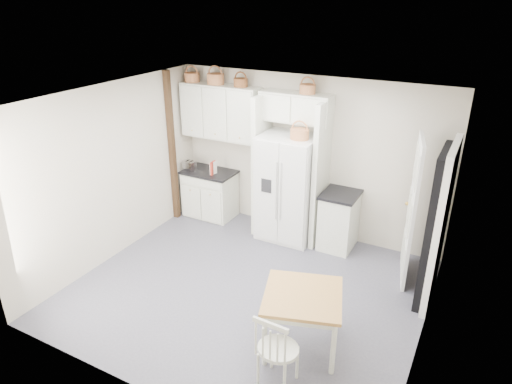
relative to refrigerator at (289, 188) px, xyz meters
The scene contains 27 objects.
floor 1.87m from the refrigerator, 84.80° to the right, with size 4.50×4.50×0.00m, color #444251.
ceiling 2.40m from the refrigerator, 84.80° to the right, with size 4.50×4.50×0.00m, color white.
wall_back 0.58m from the refrigerator, 66.99° to the left, with size 4.50×4.50×0.00m, color beige.
wall_left 2.70m from the refrigerator, 141.90° to the right, with size 4.00×4.00×0.00m, color beige.
wall_right 2.94m from the refrigerator, 34.46° to the right, with size 4.00×4.00×0.00m, color beige.
refrigerator is the anchor object (origin of this frame).
base_cab_left 1.62m from the refrigerator, behind, with size 0.88×0.55×0.81m, color beige.
base_cab_right 0.95m from the refrigerator, ahead, with size 0.50×0.60×0.89m, color beige.
dining_table 2.64m from the refrigerator, 62.20° to the right, with size 0.84×0.84×0.70m, color #AA7434.
windsor_chair 3.17m from the refrigerator, 67.46° to the right, with size 0.43×0.39×0.88m, color beige.
counter_left 1.55m from the refrigerator, behind, with size 0.91×0.59×0.04m, color black.
counter_right 0.85m from the refrigerator, ahead, with size 0.54×0.64×0.04m, color black.
toaster 1.89m from the refrigerator, behind, with size 0.24×0.14×0.17m, color silver.
cookbook_red 1.41m from the refrigerator, behind, with size 0.03×0.15×0.23m, color #AC2D1F.
cookbook_cream 1.41m from the refrigerator, behind, with size 0.03×0.15×0.22m, color silver.
basket_upper_a 2.46m from the refrigerator, behind, with size 0.26×0.26×0.15m, color #A4572C.
basket_upper_b 2.13m from the refrigerator, behind, with size 0.29×0.29×0.17m, color #A4572C.
basket_upper_c 1.83m from the refrigerator, 169.20° to the left, with size 0.23×0.23×0.13m, color brown.
basket_bridge_b 1.58m from the refrigerator, 46.19° to the left, with size 0.24×0.24×0.14m, color #A4572C.
basket_fridge_b 0.97m from the refrigerator, 27.30° to the right, with size 0.28×0.28×0.15m, color #A4572C.
upper_cabinet 1.71m from the refrigerator, behind, with size 1.40×0.34×0.90m, color beige.
bridge_cabinet 1.27m from the refrigerator, 90.00° to the left, with size 1.12×0.34×0.45m, color beige.
fridge_panel_left 0.59m from the refrigerator, behind, with size 0.08×0.60×2.30m, color beige.
fridge_panel_right 0.59m from the refrigerator, ahead, with size 0.08×0.60×2.30m, color beige.
trim_post 2.12m from the refrigerator, behind, with size 0.09×0.09×2.60m, color #352516.
doorway_void 2.40m from the refrigerator, 15.64° to the right, with size 0.18×0.85×2.05m, color black.
door_slab 1.98m from the refrigerator, ahead, with size 0.80×0.04×2.05m, color white.
Camera 1 is at (2.53, -4.51, 3.74)m, focal length 32.00 mm.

